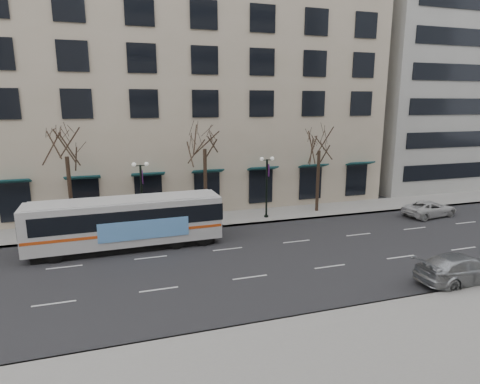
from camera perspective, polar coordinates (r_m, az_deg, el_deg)
name	(u,v)px	position (r m, az deg, el deg)	size (l,w,h in m)	color
ground	(238,262)	(24.76, -0.31, -9.92)	(160.00, 160.00, 0.00)	black
sidewalk_far	(263,215)	(34.32, 3.26, -3.34)	(80.00, 4.00, 0.15)	gray
building_hotel	(158,77)	(43.20, -11.53, 15.69)	(40.00, 20.00, 24.00)	tan
building_office	(435,36)	(58.31, 26.01, 19.28)	(25.00, 20.00, 35.00)	#999993
tree_far_left	(66,143)	(30.97, -23.57, 6.40)	(3.60, 3.60, 8.34)	black
tree_far_mid	(204,137)	(31.50, -5.08, 7.85)	(3.60, 3.60, 8.55)	black
tree_far_right	(320,139)	(35.05, 11.25, 7.34)	(3.60, 3.60, 8.06)	black
lamp_post_left	(142,192)	(30.82, -13.79, -0.02)	(1.22, 0.45, 5.21)	black
lamp_post_right	(267,184)	(32.92, 3.83, 1.11)	(1.22, 0.45, 5.21)	black
city_bus	(128,221)	(27.46, -15.70, -4.04)	(12.49, 3.04, 3.37)	silver
silver_car	(461,268)	(24.98, 28.96, -9.47)	(2.15, 5.29, 1.53)	#9EA2A6
white_pickup	(430,209)	(37.81, 25.38, -2.13)	(2.21, 4.79, 1.33)	#B8B8B8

